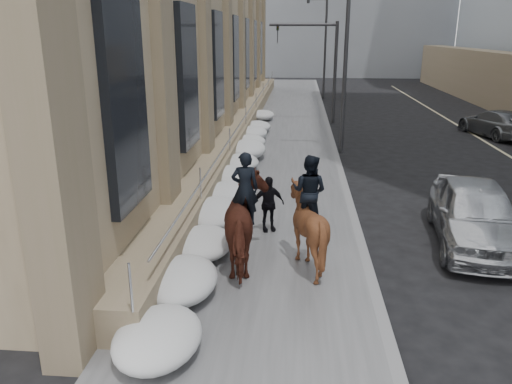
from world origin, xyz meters
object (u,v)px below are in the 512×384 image
Objects in this scene: mounted_horse_right at (307,222)px; car_grey at (496,123)px; pedestrian at (268,204)px; car_silver at (475,213)px; mounted_horse_left at (249,221)px.

car_grey is (10.33, 16.79, -0.49)m from mounted_horse_right.
pedestrian is at bearing 37.72° from car_grey.
car_silver is at bearing -133.62° from mounted_horse_right.
pedestrian is (-1.03, 2.06, -0.31)m from mounted_horse_right.
car_silver is at bearing 53.74° from car_grey.
mounted_horse_right reaches higher than car_silver.
pedestrian is 0.31× the size of car_silver.
mounted_horse_left reaches higher than pedestrian.
mounted_horse_left is 1.34m from mounted_horse_right.
pedestrian is 5.46m from car_silver.
car_grey is at bearing -133.25° from mounted_horse_left.
pedestrian reaches higher than car_grey.
car_silver is at bearing -168.99° from mounted_horse_left.
mounted_horse_left is 6.14m from car_silver.
mounted_horse_left is 20.58m from car_grey.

